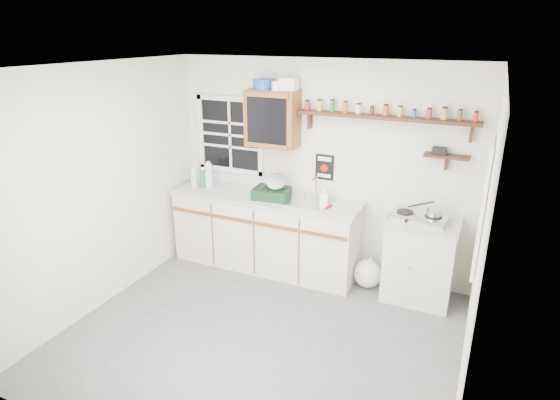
# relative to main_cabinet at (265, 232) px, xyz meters

# --- Properties ---
(room) EXTENTS (3.64, 3.24, 2.54)m
(room) POSITION_rel_main_cabinet_xyz_m (0.58, -1.30, 0.79)
(room) COLOR #515153
(room) RESTS_ON ground
(main_cabinet) EXTENTS (2.31, 0.63, 0.92)m
(main_cabinet) POSITION_rel_main_cabinet_xyz_m (0.00, 0.00, 0.00)
(main_cabinet) COLOR beige
(main_cabinet) RESTS_ON floor
(right_cabinet) EXTENTS (0.73, 0.57, 0.91)m
(right_cabinet) POSITION_rel_main_cabinet_xyz_m (1.83, 0.03, -0.01)
(right_cabinet) COLOR silver
(right_cabinet) RESTS_ON floor
(sink) EXTENTS (0.52, 0.44, 0.29)m
(sink) POSITION_rel_main_cabinet_xyz_m (0.54, 0.01, 0.47)
(sink) COLOR #BABABF
(sink) RESTS_ON main_cabinet
(upper_cabinet) EXTENTS (0.60, 0.32, 0.65)m
(upper_cabinet) POSITION_rel_main_cabinet_xyz_m (0.03, 0.14, 1.36)
(upper_cabinet) COLOR brown
(upper_cabinet) RESTS_ON wall_back
(upper_cabinet_clutter) EXTENTS (0.52, 0.24, 0.14)m
(upper_cabinet_clutter) POSITION_rel_main_cabinet_xyz_m (0.05, 0.14, 1.75)
(upper_cabinet_clutter) COLOR #18419E
(upper_cabinet_clutter) RESTS_ON upper_cabinet
(spice_shelf) EXTENTS (1.91, 0.18, 0.35)m
(spice_shelf) POSITION_rel_main_cabinet_xyz_m (1.30, 0.21, 1.47)
(spice_shelf) COLOR black
(spice_shelf) RESTS_ON wall_back
(secondary_shelf) EXTENTS (0.45, 0.16, 0.24)m
(secondary_shelf) POSITION_rel_main_cabinet_xyz_m (1.94, 0.22, 1.12)
(secondary_shelf) COLOR black
(secondary_shelf) RESTS_ON wall_back
(warning_sign) EXTENTS (0.22, 0.02, 0.30)m
(warning_sign) POSITION_rel_main_cabinet_xyz_m (0.63, 0.29, 0.82)
(warning_sign) COLOR black
(warning_sign) RESTS_ON wall_back
(window_back) EXTENTS (0.93, 0.03, 0.98)m
(window_back) POSITION_rel_main_cabinet_xyz_m (-0.62, 0.29, 1.09)
(window_back) COLOR black
(window_back) RESTS_ON wall_back
(window_right) EXTENTS (0.03, 0.78, 1.08)m
(window_right) POSITION_rel_main_cabinet_xyz_m (2.37, -0.75, 0.99)
(window_right) COLOR black
(window_right) RESTS_ON wall_back
(water_bottles) EXTENTS (0.28, 0.13, 0.34)m
(water_bottles) POSITION_rel_main_cabinet_xyz_m (-0.85, -0.00, 0.59)
(water_bottles) COLOR silver
(water_bottles) RESTS_ON main_cabinet
(dish_rack) EXTENTS (0.44, 0.36, 0.31)m
(dish_rack) POSITION_rel_main_cabinet_xyz_m (0.11, -0.03, 0.56)
(dish_rack) COLOR black
(dish_rack) RESTS_ON main_cabinet
(soap_bottle) EXTENTS (0.11, 0.11, 0.20)m
(soap_bottle) POSITION_rel_main_cabinet_xyz_m (0.72, 0.08, 0.56)
(soap_bottle) COLOR silver
(soap_bottle) RESTS_ON main_cabinet
(rag) EXTENTS (0.16, 0.15, 0.02)m
(rag) POSITION_rel_main_cabinet_xyz_m (0.76, -0.03, 0.47)
(rag) COLOR maroon
(rag) RESTS_ON main_cabinet
(hotplate) EXTENTS (0.60, 0.37, 0.08)m
(hotplate) POSITION_rel_main_cabinet_xyz_m (1.78, 0.01, 0.49)
(hotplate) COLOR #BABABF
(hotplate) RESTS_ON right_cabinet
(saucepan) EXTENTS (0.36, 0.21, 0.16)m
(saucepan) POSITION_rel_main_cabinet_xyz_m (1.92, 0.01, 0.57)
(saucepan) COLOR #BABABF
(saucepan) RESTS_ON hotplate
(trash_bag) EXTENTS (0.36, 0.33, 0.41)m
(trash_bag) POSITION_rel_main_cabinet_xyz_m (1.29, 0.01, -0.28)
(trash_bag) COLOR silver
(trash_bag) RESTS_ON floor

